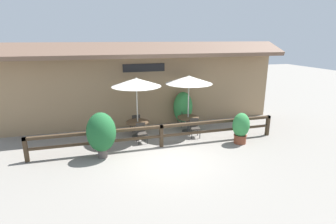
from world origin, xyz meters
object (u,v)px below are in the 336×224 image
Objects in this scene: patio_umbrella_near at (136,82)px; potted_plant_entrance_palm at (241,127)px; potted_plant_tall_tropical at (101,133)px; dining_table_near at (138,124)px; chair_middle_wallside at (184,117)px; potted_plant_broad_leaf at (183,108)px; chair_middle_streetside at (195,127)px; chair_near_streetside at (141,132)px; patio_umbrella_middle at (189,80)px; dining_table_middle at (188,120)px; chair_near_wallside at (136,122)px.

potted_plant_entrance_palm is at bearing -25.49° from patio_umbrella_near.
patio_umbrella_near is 2.90m from potted_plant_tall_tropical.
dining_table_near is at bearing 90.00° from patio_umbrella_near.
dining_table_near is at bearing 5.10° from chair_middle_wallside.
potted_plant_tall_tropical is (-1.66, -1.82, 0.41)m from dining_table_near.
dining_table_near is at bearing -157.46° from potted_plant_broad_leaf.
chair_middle_streetside is (2.52, -0.73, -2.05)m from patio_umbrella_near.
patio_umbrella_near is at bearing -90.00° from dining_table_near.
potted_plant_tall_tropical reaches higher than chair_near_streetside.
potted_plant_tall_tropical is at bearing -152.08° from chair_near_streetside.
chair_middle_streetside is at bearing -91.01° from potted_plant_broad_leaf.
dining_table_middle is at bearing 63.43° from patio_umbrella_middle.
patio_umbrella_middle is 1.95m from dining_table_middle.
patio_umbrella_middle is at bearing -116.57° from dining_table_middle.
chair_near_streetside is at bearing -144.38° from potted_plant_broad_leaf.
chair_near_streetside is 1.49m from chair_near_wallside.
chair_near_streetside is 2.57m from dining_table_middle.
dining_table_near is (0.00, 0.00, -1.95)m from patio_umbrella_near.
dining_table_middle is at bearing 13.49° from chair_near_streetside.
dining_table_near is 1.22× the size of chair_middle_streetside.
chair_near_wallside is at bearing 86.33° from chair_near_streetside.
dining_table_near is 2.62m from chair_middle_streetside.
patio_umbrella_middle is (2.46, -0.70, 2.05)m from chair_near_wallside.
potted_plant_entrance_palm is 5.81m from potted_plant_tall_tropical.
potted_plant_broad_leaf is at bearing 117.79° from potted_plant_entrance_palm.
potted_plant_entrance_palm is (1.63, -1.25, 0.24)m from chair_middle_streetside.
patio_umbrella_near reaches higher than potted_plant_entrance_palm.
dining_table_near is at bearing 87.94° from chair_near_streetside.
patio_umbrella_near is 3.20× the size of chair_near_wallside.
patio_umbrella_near is at bearing -178.88° from patio_umbrella_middle.
chair_near_streetside reaches higher than dining_table_middle.
chair_middle_wallside is 3.25m from potted_plant_entrance_palm.
potted_plant_tall_tropical is (-4.16, -2.64, 0.52)m from chair_middle_wallside.
chair_near_wallside is 3.28m from patio_umbrella_middle.
chair_near_wallside is (-0.02, 1.49, 0.00)m from chair_near_streetside.
potted_plant_broad_leaf is (0.03, 1.78, 0.46)m from chair_middle_streetside.
patio_umbrella_near reaches higher than potted_plant_tall_tropical.
chair_near_wallside reaches higher than dining_table_middle.
chair_near_wallside is 2.50m from chair_middle_wallside.
chair_middle_wallside is at bearing -99.65° from potted_plant_broad_leaf.
chair_middle_wallside is at bearing 87.40° from dining_table_middle.
chair_middle_wallside reaches higher than dining_table_near.
potted_plant_entrance_palm is at bearing -50.43° from patio_umbrella_middle.
chair_near_wallside is (0.01, 0.75, -2.05)m from patio_umbrella_near.
potted_plant_broad_leaf is at bearing 22.54° from dining_table_near.
potted_plant_broad_leaf is at bearing 179.08° from chair_near_wallside.
potted_plant_entrance_palm reaches higher than dining_table_near.
chair_near_streetside is at bearing 82.95° from chair_near_wallside.
potted_plant_tall_tropical is at bearing 49.06° from chair_near_wallside.
chair_middle_streetside is 0.49× the size of potted_plant_broad_leaf.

